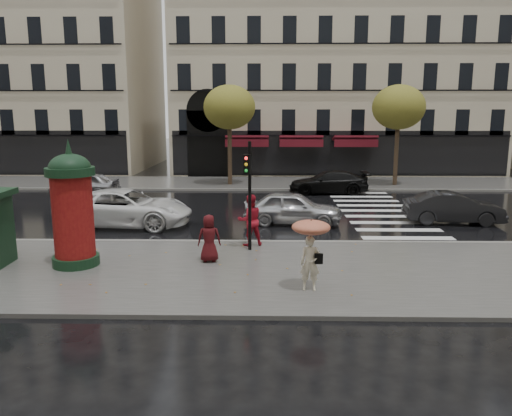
{
  "coord_description": "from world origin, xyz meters",
  "views": [
    {
      "loc": [
        0.39,
        -15.13,
        4.86
      ],
      "look_at": [
        0.07,
        1.5,
        1.67
      ],
      "focal_mm": 35.0,
      "sensor_mm": 36.0,
      "label": 1
    }
  ],
  "objects_px": {
    "man_burgundy": "(209,238)",
    "car_black": "(329,182)",
    "woman_red": "(250,220)",
    "traffic_light": "(249,185)",
    "car_white": "(125,208)",
    "car_darkgrey": "(453,208)",
    "morris_column": "(72,206)",
    "woman_umbrella": "(311,243)",
    "car_silver": "(293,208)",
    "car_far_silver": "(84,184)"
  },
  "relations": [
    {
      "from": "car_black",
      "to": "car_far_silver",
      "type": "height_order",
      "value": "car_black"
    },
    {
      "from": "man_burgundy",
      "to": "traffic_light",
      "type": "xyz_separation_m",
      "value": [
        1.24,
        1.36,
        1.53
      ]
    },
    {
      "from": "morris_column",
      "to": "traffic_light",
      "type": "bearing_deg",
      "value": 18.59
    },
    {
      "from": "woman_red",
      "to": "morris_column",
      "type": "distance_m",
      "value": 6.04
    },
    {
      "from": "morris_column",
      "to": "car_far_silver",
      "type": "distance_m",
      "value": 14.97
    },
    {
      "from": "car_silver",
      "to": "car_black",
      "type": "distance_m",
      "value": 8.93
    },
    {
      "from": "morris_column",
      "to": "car_far_silver",
      "type": "height_order",
      "value": "morris_column"
    },
    {
      "from": "woman_umbrella",
      "to": "car_black",
      "type": "distance_m",
      "value": 17.41
    },
    {
      "from": "traffic_light",
      "to": "car_black",
      "type": "distance_m",
      "value": 14.08
    },
    {
      "from": "car_darkgrey",
      "to": "woman_umbrella",
      "type": "bearing_deg",
      "value": 146.05
    },
    {
      "from": "car_silver",
      "to": "traffic_light",
      "type": "bearing_deg",
      "value": 166.5
    },
    {
      "from": "car_silver",
      "to": "car_darkgrey",
      "type": "xyz_separation_m",
      "value": [
        7.14,
        0.3,
        -0.03
      ]
    },
    {
      "from": "man_burgundy",
      "to": "car_black",
      "type": "relative_size",
      "value": 0.32
    },
    {
      "from": "morris_column",
      "to": "car_darkgrey",
      "type": "bearing_deg",
      "value": 25.55
    },
    {
      "from": "morris_column",
      "to": "woman_red",
      "type": "bearing_deg",
      "value": 24.66
    },
    {
      "from": "car_darkgrey",
      "to": "car_white",
      "type": "bearing_deg",
      "value": 97.82
    },
    {
      "from": "man_burgundy",
      "to": "morris_column",
      "type": "xyz_separation_m",
      "value": [
        -4.17,
        -0.46,
        1.13
      ]
    },
    {
      "from": "man_burgundy",
      "to": "car_darkgrey",
      "type": "relative_size",
      "value": 0.36
    },
    {
      "from": "car_black",
      "to": "car_white",
      "type": "bearing_deg",
      "value": -48.04
    },
    {
      "from": "car_darkgrey",
      "to": "man_burgundy",
      "type": "bearing_deg",
      "value": 126.74
    },
    {
      "from": "woman_umbrella",
      "to": "man_burgundy",
      "type": "height_order",
      "value": "woman_umbrella"
    },
    {
      "from": "car_white",
      "to": "woman_red",
      "type": "bearing_deg",
      "value": -118.79
    },
    {
      "from": "car_white",
      "to": "car_black",
      "type": "height_order",
      "value": "car_white"
    },
    {
      "from": "woman_red",
      "to": "traffic_light",
      "type": "relative_size",
      "value": 0.49
    },
    {
      "from": "man_burgundy",
      "to": "car_far_silver",
      "type": "xyz_separation_m",
      "value": [
        -8.98,
        13.65,
        -0.2
      ]
    },
    {
      "from": "morris_column",
      "to": "car_black",
      "type": "bearing_deg",
      "value": 56.98
    },
    {
      "from": "morris_column",
      "to": "traffic_light",
      "type": "relative_size",
      "value": 1.05
    },
    {
      "from": "traffic_light",
      "to": "morris_column",
      "type": "bearing_deg",
      "value": -161.41
    },
    {
      "from": "woman_red",
      "to": "car_far_silver",
      "type": "relative_size",
      "value": 0.46
    },
    {
      "from": "woman_red",
      "to": "car_darkgrey",
      "type": "distance_m",
      "value": 9.92
    },
    {
      "from": "car_silver",
      "to": "car_black",
      "type": "height_order",
      "value": "car_silver"
    },
    {
      "from": "man_burgundy",
      "to": "car_black",
      "type": "bearing_deg",
      "value": -118.27
    },
    {
      "from": "woman_red",
      "to": "car_black",
      "type": "relative_size",
      "value": 0.39
    },
    {
      "from": "car_darkgrey",
      "to": "car_black",
      "type": "bearing_deg",
      "value": 33.26
    },
    {
      "from": "car_white",
      "to": "morris_column",
      "type": "bearing_deg",
      "value": -175.21
    },
    {
      "from": "car_darkgrey",
      "to": "traffic_light",
      "type": "bearing_deg",
      "value": 123.98
    },
    {
      "from": "woman_umbrella",
      "to": "car_darkgrey",
      "type": "distance_m",
      "value": 11.47
    },
    {
      "from": "man_burgundy",
      "to": "car_black",
      "type": "height_order",
      "value": "man_burgundy"
    },
    {
      "from": "man_burgundy",
      "to": "car_black",
      "type": "distance_m",
      "value": 15.68
    },
    {
      "from": "woman_red",
      "to": "man_burgundy",
      "type": "xyz_separation_m",
      "value": [
        -1.25,
        -2.03,
        -0.16
      ]
    },
    {
      "from": "car_silver",
      "to": "car_darkgrey",
      "type": "height_order",
      "value": "car_silver"
    },
    {
      "from": "morris_column",
      "to": "traffic_light",
      "type": "height_order",
      "value": "morris_column"
    },
    {
      "from": "morris_column",
      "to": "car_darkgrey",
      "type": "xyz_separation_m",
      "value": [
        14.32,
        6.85,
        -1.32
      ]
    },
    {
      "from": "traffic_light",
      "to": "car_darkgrey",
      "type": "relative_size",
      "value": 0.9
    },
    {
      "from": "woman_red",
      "to": "car_white",
      "type": "height_order",
      "value": "woman_red"
    },
    {
      "from": "car_darkgrey",
      "to": "car_white",
      "type": "height_order",
      "value": "car_white"
    },
    {
      "from": "woman_red",
      "to": "car_black",
      "type": "height_order",
      "value": "woman_red"
    },
    {
      "from": "car_black",
      "to": "man_burgundy",
      "type": "bearing_deg",
      "value": -21.57
    },
    {
      "from": "morris_column",
      "to": "car_silver",
      "type": "bearing_deg",
      "value": 42.36
    },
    {
      "from": "man_burgundy",
      "to": "car_far_silver",
      "type": "relative_size",
      "value": 0.38
    }
  ]
}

